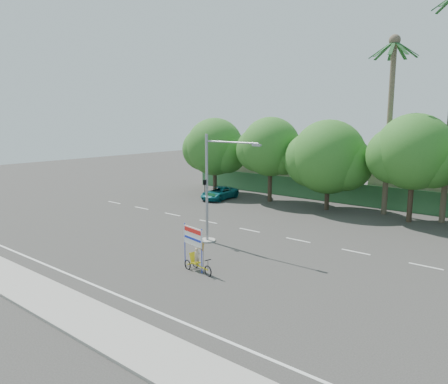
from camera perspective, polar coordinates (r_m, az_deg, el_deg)
The scene contains 12 objects.
ground at distance 24.50m, azimuth -4.16°, elevation -9.46°, with size 120.00×120.00×0.00m, color #33302D.
sidewalk_near at distance 20.17m, azimuth -19.59°, elevation -14.21°, with size 50.00×2.40×0.12m, color gray.
fence at distance 41.96m, azimuth 16.65°, elevation -0.30°, with size 38.00×0.08×2.00m, color #336B3D.
building_left at distance 50.33m, azimuth 8.27°, elevation 2.79°, with size 12.00×8.00×4.00m, color beige.
tree_far_left at distance 46.02m, azimuth -1.26°, elevation 5.70°, with size 7.14×6.00×7.96m.
tree_left at distance 41.74m, azimuth 6.04°, elevation 5.63°, with size 6.66×5.60×8.07m.
tree_center at distance 38.78m, azimuth 13.41°, elevation 4.22°, with size 7.62×6.40×7.85m.
tree_right at distance 36.16m, azimuth 23.46°, elevation 4.51°, with size 6.90×5.80×8.36m.
palm_short at distance 38.24m, azimuth 20.92°, elevation 10.37°, with size 3.73×3.79×14.45m.
traffic_signal at distance 28.02m, azimuth -1.81°, elevation -0.79°, with size 4.72×1.10×7.00m.
trike_billboard at distance 23.35m, azimuth -3.72°, elevation -7.91°, with size 2.43×0.84×2.43m.
pickup_truck at distance 43.11m, azimuth -0.61°, elevation -0.14°, with size 2.05×4.44×1.23m, color #0F656E.
Camera 1 is at (16.12, -16.58, 8.09)m, focal length 35.00 mm.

